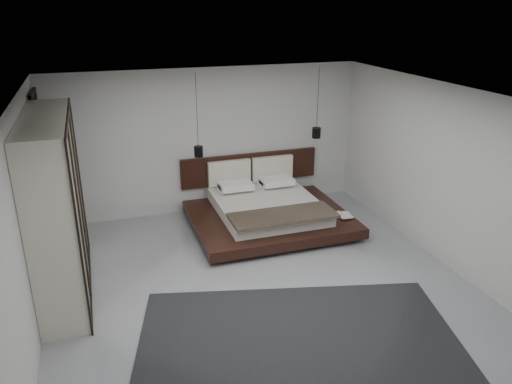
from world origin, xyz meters
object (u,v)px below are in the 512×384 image
object	(u,v)px
pendant_right	(316,132)
wardrobe	(56,207)
pendant_left	(199,151)
rug	(302,352)
lattice_screen	(44,170)
bed	(267,210)

from	to	relation	value
pendant_right	wardrobe	size ratio (longest dim) A/B	0.52
pendant_left	rug	distance (m)	4.30
pendant_left	pendant_right	bearing A→B (deg)	0.00
rug	lattice_screen	bearing A→B (deg)	125.22
lattice_screen	pendant_right	distance (m)	4.93
wardrobe	rug	xyz separation A→B (m)	(2.68, -2.42, -1.26)
pendant_right	wardrobe	world-z (taller)	pendant_right
pendant_left	rug	xyz separation A→B (m)	(0.32, -4.05, -1.40)
wardrobe	rug	bearing A→B (deg)	-42.12
pendant_left	pendant_right	distance (m)	2.32
bed	pendant_left	world-z (taller)	pendant_left
pendant_left	pendant_right	size ratio (longest dim) A/B	1.12
bed	pendant_left	distance (m)	1.67
rug	pendant_left	bearing A→B (deg)	94.58
pendant_left	wardrobe	distance (m)	2.87
wardrobe	rug	distance (m)	3.83
pendant_left	pendant_right	world-z (taller)	same
pendant_right	rug	distance (m)	4.78
lattice_screen	wardrobe	bearing A→B (deg)	-81.72
pendant_left	bed	bearing A→B (deg)	-21.16
lattice_screen	wardrobe	world-z (taller)	lattice_screen
pendant_right	wardrobe	xyz separation A→B (m)	(-4.67, -1.63, -0.29)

